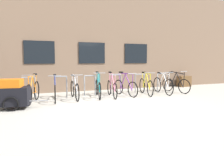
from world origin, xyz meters
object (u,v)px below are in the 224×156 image
(bicycle_pink, at_px, (112,88))
(bicycle_purple, at_px, (125,87))
(bicycle_white, at_px, (163,85))
(bicycle_yellow, at_px, (146,86))
(bicycle_teal, at_px, (98,88))
(bike_trailer, at_px, (13,94))
(planter_box, at_px, (184,81))
(bicycle_silver, at_px, (75,89))
(bicycle_blue, at_px, (55,91))
(bicycle_orange, at_px, (33,91))
(bicycle_black, at_px, (176,84))

(bicycle_pink, bearing_deg, bicycle_purple, 5.26)
(bicycle_white, relative_size, bicycle_yellow, 1.03)
(bicycle_yellow, relative_size, bicycle_purple, 1.03)
(bicycle_teal, distance_m, bike_trailer, 3.19)
(bicycle_pink, bearing_deg, planter_box, 17.21)
(bicycle_teal, height_order, bicycle_silver, bicycle_teal)
(bicycle_blue, height_order, bicycle_orange, bicycle_orange)
(bicycle_yellow, bearing_deg, bicycle_purple, 173.48)
(bicycle_silver, bearing_deg, bicycle_blue, -170.88)
(bicycle_yellow, height_order, planter_box, bicycle_yellow)
(bicycle_yellow, relative_size, planter_box, 2.39)
(bicycle_black, height_order, planter_box, bicycle_black)
(bicycle_black, distance_m, bicycle_orange, 6.23)
(bicycle_purple, xyz_separation_m, bicycle_blue, (-2.90, -0.10, 0.00))
(bicycle_orange, bearing_deg, bicycle_silver, 6.14)
(bicycle_yellow, xyz_separation_m, planter_box, (3.43, 1.60, -0.08))
(bike_trailer, bearing_deg, bicycle_pink, 14.09)
(bicycle_white, bearing_deg, bicycle_teal, 176.74)
(bicycle_blue, xyz_separation_m, bicycle_silver, (0.74, 0.12, 0.00))
(bicycle_purple, bearing_deg, bicycle_blue, -178.09)
(bicycle_pink, distance_m, bicycle_black, 3.21)
(bicycle_blue, relative_size, bicycle_silver, 0.99)
(bicycle_black, relative_size, bicycle_teal, 0.92)
(bicycle_purple, relative_size, bicycle_teal, 0.93)
(bicycle_black, bearing_deg, bicycle_white, -172.38)
(bike_trailer, bearing_deg, bicycle_teal, 18.11)
(bicycle_teal, height_order, bike_trailer, bicycle_teal)
(bicycle_white, height_order, bicycle_silver, bicycle_white)
(bicycle_white, relative_size, bicycle_silver, 1.01)
(bicycle_white, distance_m, bicycle_orange, 5.44)
(bicycle_yellow, bearing_deg, bicycle_silver, 177.59)
(bicycle_purple, bearing_deg, bicycle_yellow, -6.52)
(bicycle_pink, relative_size, planter_box, 2.45)
(bicycle_white, xyz_separation_m, bicycle_teal, (-2.98, 0.17, -0.00))
(bicycle_teal, height_order, planter_box, bicycle_teal)
(bicycle_purple, height_order, bicycle_orange, bicycle_orange)
(bicycle_black, distance_m, planter_box, 2.36)
(bicycle_teal, bearing_deg, planter_box, 14.70)
(bicycle_teal, bearing_deg, bicycle_orange, -176.06)
(bicycle_black, bearing_deg, bicycle_teal, 179.03)
(bicycle_silver, bearing_deg, bicycle_black, -0.68)
(bicycle_yellow, xyz_separation_m, bicycle_purple, (-0.94, 0.11, -0.01))
(bicycle_yellow, distance_m, bicycle_black, 1.64)
(bicycle_yellow, bearing_deg, bicycle_blue, 179.84)
(bicycle_silver, bearing_deg, bicycle_orange, -173.86)
(bicycle_orange, bearing_deg, bicycle_black, 0.97)
(bicycle_orange, xyz_separation_m, bicycle_teal, (2.46, 0.17, -0.01))
(bicycle_pink, xyz_separation_m, planter_box, (5.00, 1.55, -0.07))
(bicycle_white, relative_size, bicycle_pink, 1.00)
(bicycle_yellow, bearing_deg, bicycle_pink, 178.21)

